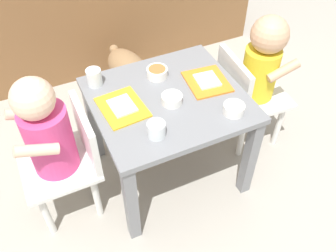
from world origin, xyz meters
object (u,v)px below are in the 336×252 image
seated_child_left (52,137)px  dog (132,73)px  veggie_bowl_near (172,99)px  water_cup_left (156,130)px  seated_child_right (259,68)px  dining_table (168,112)px  cereal_bowl_right_side (157,72)px  food_tray_left (122,107)px  food_tray_right (207,81)px  cereal_bowl_left_side (234,109)px  water_cup_right (94,78)px

seated_child_left → dog: (0.48, 0.51, -0.22)m
seated_child_left → veggie_bowl_near: size_ratio=8.58×
water_cup_left → dog: bearing=77.4°
seated_child_left → seated_child_right: 0.90m
dining_table → cereal_bowl_right_side: (0.02, 0.14, 0.10)m
seated_child_right → food_tray_left: bearing=-178.0°
food_tray_right → cereal_bowl_left_side: cereal_bowl_left_side is taller
seated_child_left → cereal_bowl_right_side: (0.47, 0.13, 0.05)m
food_tray_left → cereal_bowl_left_side: cereal_bowl_left_side is taller
veggie_bowl_near → cereal_bowl_left_side: (0.18, -0.14, 0.00)m
food_tray_right → water_cup_right: 0.45m
water_cup_right → cereal_bowl_left_side: bearing=-42.2°
food_tray_right → water_cup_right: (-0.41, 0.18, 0.02)m
dog → veggie_bowl_near: veggie_bowl_near is taller
water_cup_right → cereal_bowl_right_side: (0.24, -0.06, -0.01)m
seated_child_right → cereal_bowl_right_side: 0.45m
dog → water_cup_left: (-0.15, -0.68, 0.28)m
dining_table → seated_child_left: size_ratio=0.85×
food_tray_left → cereal_bowl_left_side: 0.41m
dining_table → cereal_bowl_left_side: (0.18, -0.18, 0.10)m
food_tray_right → veggie_bowl_near: size_ratio=2.46×
food_tray_right → water_cup_left: bearing=-149.0°
cereal_bowl_right_side → food_tray_left: bearing=-148.2°
seated_child_right → dining_table: bearing=-175.2°
seated_child_left → dog: size_ratio=1.46×
cereal_bowl_right_side → water_cup_right: bearing=167.0°
dining_table → veggie_bowl_near: (0.00, -0.03, 0.10)m
cereal_bowl_right_side → seated_child_right: bearing=-12.8°
cereal_bowl_left_side → dining_table: bearing=135.4°
water_cup_left → water_cup_right: 0.37m
water_cup_left → veggie_bowl_near: (0.12, 0.13, -0.01)m
dining_table → food_tray_right: 0.20m
food_tray_left → veggie_bowl_near: size_ratio=2.56×
seated_child_right → seated_child_left: bearing=-178.3°
food_tray_right → water_cup_right: water_cup_right is taller
water_cup_left → veggie_bowl_near: bearing=46.5°
seated_child_right → water_cup_right: (-0.68, 0.16, 0.06)m
water_cup_right → food_tray_right: bearing=-23.4°
dog → cereal_bowl_left_side: 0.76m
seated_child_left → cereal_bowl_right_side: seated_child_left is taller
water_cup_right → cereal_bowl_right_side: 0.25m
dog → food_tray_left: bearing=-112.8°
seated_child_right → food_tray_right: seated_child_right is taller
veggie_bowl_near → dining_table: bearing=93.7°
seated_child_left → food_tray_left: bearing=1.0°
dog → water_cup_left: size_ratio=7.29×
dining_table → food_tray_right: size_ratio=2.98×
dining_table → food_tray_left: bearing=174.9°
water_cup_right → cereal_bowl_right_side: size_ratio=0.81×
seated_child_left → veggie_bowl_near: seated_child_left is taller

